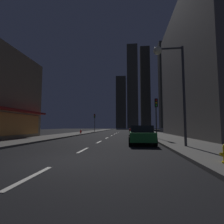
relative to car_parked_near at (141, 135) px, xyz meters
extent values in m
cube|color=black|center=(-3.60, 25.02, -0.79)|extent=(78.00, 136.00, 0.10)
cube|color=#605E59|center=(3.40, 25.02, -0.67)|extent=(4.00, 76.00, 0.15)
cube|color=#605E59|center=(-10.60, 25.02, -0.67)|extent=(4.00, 76.00, 0.15)
cube|color=silver|center=(-3.60, -8.98, -0.73)|extent=(0.16, 2.20, 0.01)
cube|color=silver|center=(-3.60, -3.78, -0.73)|extent=(0.16, 2.20, 0.01)
cube|color=silver|center=(-3.60, 1.42, -0.73)|extent=(0.16, 2.20, 0.01)
cube|color=silver|center=(-3.60, 6.62, -0.73)|extent=(0.16, 2.20, 0.01)
cube|color=silver|center=(-3.60, 11.82, -0.73)|extent=(0.16, 2.20, 0.01)
cube|color=silver|center=(-3.60, 17.02, -0.73)|extent=(0.16, 2.20, 0.01)
cube|color=silver|center=(-3.60, 22.22, -0.73)|extent=(0.16, 2.20, 0.01)
cube|color=silver|center=(-3.60, 27.42, -0.73)|extent=(0.16, 2.20, 0.01)
cube|color=slate|center=(10.90, 9.02, 8.05)|extent=(11.00, 20.00, 17.58)
cube|color=#3B382C|center=(-6.87, 109.14, 18.23)|extent=(7.15, 6.84, 37.95)
cube|color=#434032|center=(1.57, 110.05, 30.61)|extent=(7.88, 5.43, 62.69)
cube|color=#3D392D|center=(11.67, 117.56, 31.30)|extent=(7.41, 5.73, 64.08)
cube|color=#3E3B2E|center=(23.86, 110.69, 31.02)|extent=(5.48, 7.98, 63.51)
cube|color=#1E722D|center=(0.00, 0.05, -0.13)|extent=(1.80, 4.20, 0.65)
cube|color=black|center=(0.00, -0.15, 0.43)|extent=(1.64, 2.00, 0.55)
cylinder|color=black|center=(-0.88, 1.45, -0.40)|extent=(0.22, 0.68, 0.68)
cylinder|color=black|center=(0.88, 1.45, -0.40)|extent=(0.22, 0.68, 0.68)
cylinder|color=black|center=(-0.88, -1.35, -0.40)|extent=(0.22, 0.68, 0.68)
cylinder|color=black|center=(0.88, -1.35, -0.40)|extent=(0.22, 0.68, 0.68)
sphere|color=white|center=(-0.55, 2.10, -0.08)|extent=(0.18, 0.18, 0.18)
sphere|color=white|center=(0.55, 2.10, -0.08)|extent=(0.18, 0.18, 0.18)
cube|color=#B21919|center=(0.00, 26.13, -0.13)|extent=(1.80, 4.20, 0.65)
cube|color=black|center=(0.00, 25.93, 0.43)|extent=(1.64, 2.00, 0.55)
cylinder|color=black|center=(-0.88, 27.53, -0.40)|extent=(0.22, 0.68, 0.68)
cylinder|color=black|center=(0.88, 27.53, -0.40)|extent=(0.22, 0.68, 0.68)
cylinder|color=black|center=(-0.88, 24.73, -0.40)|extent=(0.22, 0.68, 0.68)
cylinder|color=black|center=(0.88, 24.73, -0.40)|extent=(0.22, 0.68, 0.68)
sphere|color=white|center=(-0.55, 28.18, -0.08)|extent=(0.18, 0.18, 0.18)
sphere|color=white|center=(0.55, 28.18, -0.08)|extent=(0.18, 0.18, 0.18)
cylinder|color=yellow|center=(2.14, -7.36, -0.29)|extent=(0.10, 0.10, 0.10)
cylinder|color=red|center=(-9.50, 15.81, -0.32)|extent=(0.22, 0.22, 0.55)
sphere|color=red|center=(-9.50, 15.81, -0.04)|extent=(0.21, 0.21, 0.21)
cylinder|color=red|center=(-9.50, 15.81, -0.56)|extent=(0.30, 0.30, 0.06)
cylinder|color=red|center=(-9.66, 15.81, -0.29)|extent=(0.10, 0.10, 0.10)
cylinder|color=red|center=(-9.34, 15.81, -0.29)|extent=(0.10, 0.10, 0.10)
cylinder|color=#2D2D2D|center=(1.90, 4.68, 1.51)|extent=(0.12, 0.12, 4.20)
cube|color=black|center=(1.90, 4.48, 3.11)|extent=(0.32, 0.24, 0.90)
sphere|color=red|center=(1.90, 4.35, 3.39)|extent=(0.18, 0.18, 0.18)
sphere|color=#F2B20C|center=(1.90, 4.35, 3.11)|extent=(0.18, 0.18, 0.18)
sphere|color=#19D833|center=(1.90, 4.35, 2.83)|extent=(0.18, 0.18, 0.18)
cylinder|color=#2D2D2D|center=(-9.10, 25.85, 1.51)|extent=(0.12, 0.12, 4.20)
cube|color=black|center=(-9.10, 25.65, 3.11)|extent=(0.32, 0.24, 0.90)
sphere|color=red|center=(-9.10, 25.52, 3.39)|extent=(0.18, 0.18, 0.18)
sphere|color=#F2B20C|center=(-9.10, 25.52, 3.11)|extent=(0.18, 0.18, 0.18)
sphere|color=#19D833|center=(-9.10, 25.52, 2.83)|extent=(0.18, 0.18, 0.18)
cylinder|color=#38383D|center=(2.60, -2.31, 2.66)|extent=(0.16, 0.16, 6.50)
cylinder|color=#38383D|center=(1.80, -2.31, 5.81)|extent=(1.60, 0.12, 0.12)
sphere|color=#FCF7CC|center=(1.00, -2.31, 5.71)|extent=(0.56, 0.56, 0.56)
camera|label=1|loc=(-0.93, -13.43, 0.63)|focal=26.98mm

